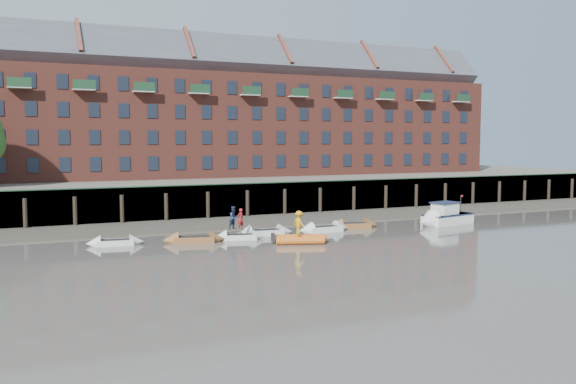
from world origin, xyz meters
TOP-DOWN VIEW (x-y plane):
  - ground at (0.00, 0.00)m, footprint 220.00×220.00m
  - foreshore at (0.00, 18.00)m, footprint 110.00×8.00m
  - mud_band at (0.00, 14.60)m, footprint 110.00×1.60m
  - river_wall at (-0.00, 22.38)m, footprint 110.00×1.23m
  - bank_terrace at (0.00, 36.00)m, footprint 110.00×28.00m
  - apartment_terrace at (-0.00, 36.99)m, footprint 80.60×15.56m
  - rowboat_1 at (-12.29, 10.36)m, footprint 4.11×1.68m
  - rowboat_2 at (-6.85, 9.20)m, footprint 4.67×2.18m
  - rowboat_3 at (-3.35, 9.15)m, footprint 4.09×1.88m
  - rowboat_4 at (-0.86, 10.19)m, footprint 4.71×1.84m
  - rowboat_5 at (4.31, 9.99)m, footprint 4.66×1.57m
  - rowboat_6 at (7.61, 10.89)m, footprint 4.57×1.92m
  - rib_tender at (0.28, 5.78)m, footprint 3.92×2.82m
  - motor_launch at (15.62, 9.42)m, footprint 6.49×3.35m
  - person_rower_a at (-3.24, 9.16)m, footprint 0.68×0.59m
  - person_rower_b at (-3.69, 9.35)m, footprint 1.05×0.94m
  - person_rib_crew at (0.13, 5.91)m, footprint 0.86×1.23m

SIDE VIEW (x-z plane):
  - ground at x=0.00m, z-range 0.00..0.00m
  - foreshore at x=0.00m, z-range -0.25..0.25m
  - mud_band at x=0.00m, z-range -0.05..0.05m
  - rowboat_3 at x=-3.35m, z-range -0.37..0.78m
  - rowboat_1 at x=-12.29m, z-range -0.37..0.78m
  - rowboat_6 at x=7.61m, z-range -0.41..0.87m
  - rowboat_2 at x=-6.85m, z-range -0.42..0.88m
  - rowboat_4 at x=-0.86m, z-range -0.43..0.90m
  - rowboat_5 at x=4.31m, z-range -0.43..0.90m
  - rib_tender at x=0.28m, z-range -0.04..0.62m
  - motor_launch at x=15.62m, z-range -0.63..1.93m
  - person_rib_crew at x=0.13m, z-range 0.62..2.36m
  - person_rower_a at x=-3.24m, z-range 0.77..2.36m
  - river_wall at x=0.00m, z-range -0.06..3.24m
  - bank_terrace at x=0.00m, z-range 0.00..3.20m
  - person_rower_b at x=-3.69m, z-range 0.77..2.54m
  - apartment_terrace at x=0.00m, z-range 2.34..23.31m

